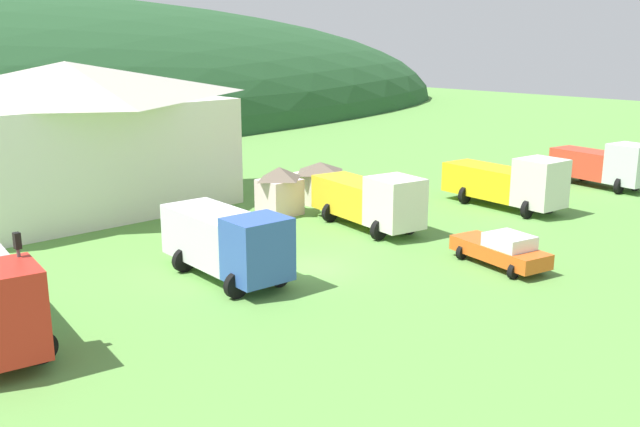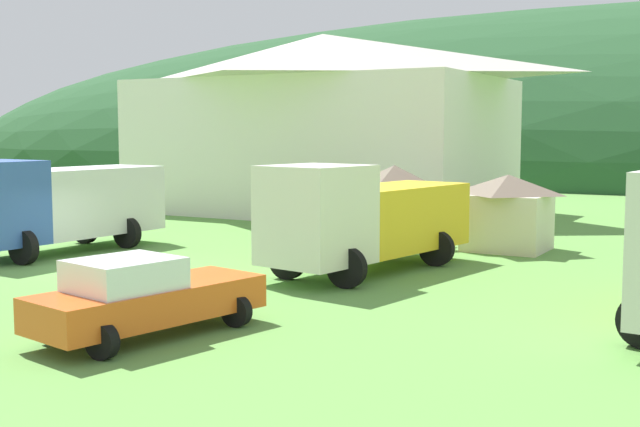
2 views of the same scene
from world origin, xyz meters
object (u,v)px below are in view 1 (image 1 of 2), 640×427
flatbed_truck_yellow (509,182)px  heavy_rig_striped (371,199)px  traffic_cone_near_pickup (215,263)px  play_shed_pink (279,190)px  box_truck_blue (227,240)px  service_pickup_orange (502,250)px  depot_building (71,135)px  traffic_light_west (22,282)px  tow_truck_silver (605,164)px  play_shed_cream (320,182)px

flatbed_truck_yellow → heavy_rig_striped: bearing=-99.5°
traffic_cone_near_pickup → play_shed_pink: bearing=31.9°
box_truck_blue → heavy_rig_striped: heavy_rig_striped is taller
service_pickup_orange → traffic_cone_near_pickup: size_ratio=8.94×
depot_building → traffic_cone_near_pickup: depot_building is taller
heavy_rig_striped → traffic_light_west: 20.79m
play_shed_pink → tow_truck_silver: size_ratio=0.40×
tow_truck_silver → traffic_cone_near_pickup: tow_truck_silver is taller
flatbed_truck_yellow → service_pickup_orange: size_ratio=1.59×
play_shed_cream → traffic_cone_near_pickup: play_shed_cream is taller
depot_building → flatbed_truck_yellow: 27.24m
service_pickup_orange → traffic_light_west: size_ratio=1.20×
depot_building → traffic_light_west: bearing=-118.7°
tow_truck_silver → traffic_cone_near_pickup: (-30.48, 4.53, -1.71)m
play_shed_cream → heavy_rig_striped: (-2.37, -6.66, 0.32)m
play_shed_pink → traffic_cone_near_pickup: bearing=-148.1°
play_shed_pink → traffic_light_west: traffic_light_west is taller
flatbed_truck_yellow → service_pickup_orange: 12.09m
box_truck_blue → heavy_rig_striped: (10.85, 1.43, -0.07)m
flatbed_truck_yellow → traffic_light_west: (-30.31, -0.63, 0.93)m
traffic_light_west → traffic_cone_near_pickup: (10.41, 4.01, -2.64)m
box_truck_blue → tow_truck_silver: size_ratio=0.99×
tow_truck_silver → traffic_light_west: bearing=-81.9°
play_shed_pink → traffic_cone_near_pickup: play_shed_pink is taller
flatbed_truck_yellow → traffic_cone_near_pickup: bearing=-93.9°
box_truck_blue → tow_truck_silver: 31.33m
depot_building → box_truck_blue: (-0.76, -17.11, -2.92)m
play_shed_pink → box_truck_blue: 11.80m
play_shed_pink → traffic_light_west: (-18.84, -9.26, 1.14)m
tow_truck_silver → traffic_light_west: size_ratio=1.71×
box_truck_blue → depot_building: bearing=-179.0°
play_shed_cream → heavy_rig_striped: bearing=-109.6°
flatbed_truck_yellow → traffic_light_west: traffic_light_west is taller
heavy_rig_striped → traffic_cone_near_pickup: size_ratio=13.72×
heavy_rig_striped → service_pickup_orange: bearing=6.2°
box_truck_blue → tow_truck_silver: bearing=89.2°
box_truck_blue → flatbed_truck_yellow: flatbed_truck_yellow is taller
box_truck_blue → heavy_rig_striped: size_ratio=0.92×
depot_building → play_shed_cream: depot_building is taller
tow_truck_silver → traffic_light_west: traffic_light_west is taller
play_shed_pink → heavy_rig_striped: size_ratio=0.37×
flatbed_truck_yellow → tow_truck_silver: bearing=89.6°
play_shed_cream → flatbed_truck_yellow: (7.44, -9.33, 0.34)m
play_shed_pink → service_pickup_orange: play_shed_pink is taller
heavy_rig_striped → traffic_light_west: size_ratio=1.84×
depot_building → play_shed_cream: size_ratio=6.55×
depot_building → play_shed_pink: (8.43, -9.72, -3.17)m
play_shed_pink → play_shed_cream: bearing=9.9°
tow_truck_silver → flatbed_truck_yellow: bearing=-87.3°
play_shed_cream → heavy_rig_striped: size_ratio=0.36×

